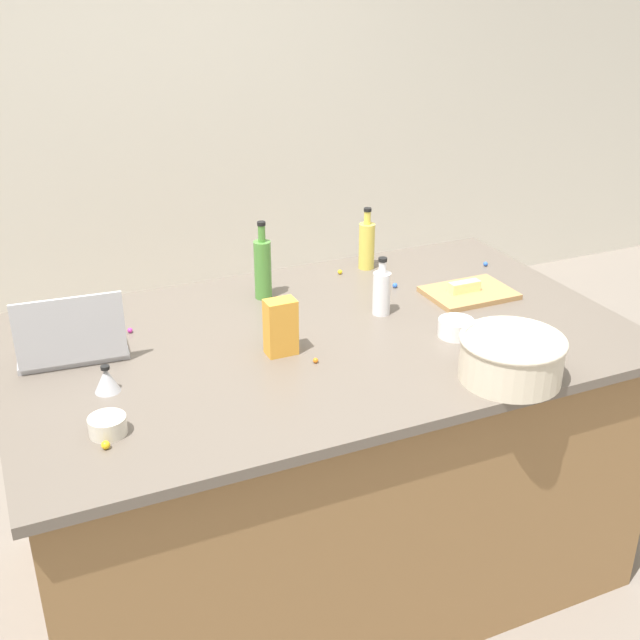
% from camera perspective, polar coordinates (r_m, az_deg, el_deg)
% --- Properties ---
extents(ground_plane, '(12.00, 12.00, 0.00)m').
position_cam_1_polar(ground_plane, '(2.97, -0.00, -16.84)').
color(ground_plane, slate).
extents(wall_back, '(8.00, 0.10, 2.60)m').
position_cam_1_polar(wall_back, '(4.29, -12.09, 15.37)').
color(wall_back, beige).
rests_on(wall_back, ground).
extents(island_counter, '(1.91, 1.14, 0.90)m').
position_cam_1_polar(island_counter, '(2.69, -0.00, -9.67)').
color(island_counter, olive).
rests_on(island_counter, ground).
extents(laptop, '(0.33, 0.26, 0.22)m').
position_cam_1_polar(laptop, '(2.42, -17.35, -1.53)').
color(laptop, '#B7B7BC').
rests_on(laptop, island_counter).
extents(mixing_bowl_large, '(0.29, 0.29, 0.13)m').
position_cam_1_polar(mixing_bowl_large, '(2.25, 13.54, -2.60)').
color(mixing_bowl_large, beige).
rests_on(mixing_bowl_large, island_counter).
extents(bottle_oil, '(0.06, 0.06, 0.23)m').
position_cam_1_polar(bottle_oil, '(2.95, 3.36, 5.43)').
color(bottle_oil, '#DBC64C').
rests_on(bottle_oil, island_counter).
extents(bottle_vinegar, '(0.06, 0.06, 0.19)m').
position_cam_1_polar(bottle_vinegar, '(2.58, 4.43, 2.03)').
color(bottle_vinegar, white).
rests_on(bottle_vinegar, island_counter).
extents(bottle_olive, '(0.06, 0.06, 0.27)m').
position_cam_1_polar(bottle_olive, '(2.69, -4.12, 3.76)').
color(bottle_olive, '#4C8C38').
rests_on(bottle_olive, island_counter).
extents(cutting_board, '(0.29, 0.21, 0.02)m').
position_cam_1_polar(cutting_board, '(2.79, 10.62, 1.92)').
color(cutting_board, '#AD7F4C').
rests_on(cutting_board, island_counter).
extents(butter_stick_left, '(0.11, 0.04, 0.04)m').
position_cam_1_polar(butter_stick_left, '(2.76, 10.30, 2.36)').
color(butter_stick_left, '#F4E58C').
rests_on(butter_stick_left, cutting_board).
extents(ramekin_small, '(0.11, 0.11, 0.05)m').
position_cam_1_polar(ramekin_small, '(2.48, 9.70, -0.55)').
color(ramekin_small, white).
rests_on(ramekin_small, island_counter).
extents(ramekin_medium, '(0.09, 0.09, 0.05)m').
position_cam_1_polar(ramekin_medium, '(2.03, -14.96, -7.31)').
color(ramekin_medium, beige).
rests_on(ramekin_medium, island_counter).
extents(kitchen_timer, '(0.07, 0.07, 0.08)m').
position_cam_1_polar(kitchen_timer, '(2.21, -15.03, -4.13)').
color(kitchen_timer, '#B2B2B7').
rests_on(kitchen_timer, island_counter).
extents(candy_bag, '(0.09, 0.06, 0.17)m').
position_cam_1_polar(candy_bag, '(2.32, -2.83, -0.52)').
color(candy_bag, gold).
rests_on(candy_bag, island_counter).
extents(candy_0, '(0.02, 0.02, 0.02)m').
position_cam_1_polar(candy_0, '(2.61, -20.59, -0.93)').
color(candy_0, green).
rests_on(candy_0, island_counter).
extents(candy_1, '(0.02, 0.02, 0.02)m').
position_cam_1_polar(candy_1, '(2.92, 1.44, 3.46)').
color(candy_1, yellow).
rests_on(candy_1, island_counter).
extents(candy_2, '(0.02, 0.02, 0.02)m').
position_cam_1_polar(candy_2, '(3.06, 11.76, 3.95)').
color(candy_2, blue).
rests_on(candy_2, island_counter).
extents(candy_3, '(0.02, 0.02, 0.02)m').
position_cam_1_polar(candy_3, '(2.54, -13.44, -0.73)').
color(candy_3, '#CC3399').
rests_on(candy_3, island_counter).
extents(candy_4, '(0.02, 0.02, 0.02)m').
position_cam_1_polar(candy_4, '(1.99, -15.10, -8.63)').
color(candy_4, yellow).
rests_on(candy_4, island_counter).
extents(candy_5, '(0.02, 0.02, 0.02)m').
position_cam_1_polar(candy_5, '(2.29, -0.31, -2.91)').
color(candy_5, orange).
rests_on(candy_5, island_counter).
extents(candy_6, '(0.02, 0.02, 0.02)m').
position_cam_1_polar(candy_6, '(2.81, 5.39, 2.48)').
color(candy_6, blue).
rests_on(candy_6, island_counter).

